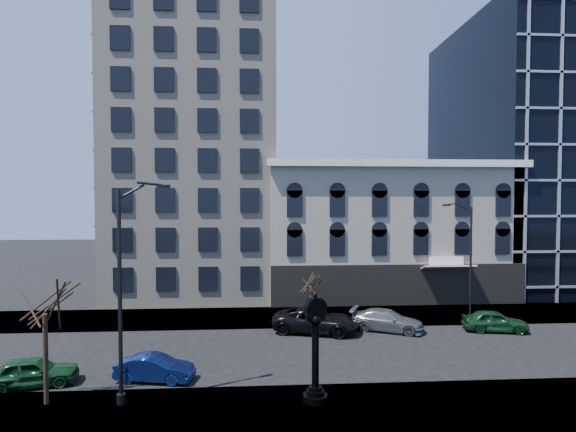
{
  "coord_description": "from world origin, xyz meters",
  "views": [
    {
      "loc": [
        0.04,
        -26.37,
        9.06
      ],
      "look_at": [
        2.0,
        4.0,
        8.0
      ],
      "focal_mm": 28.0,
      "sensor_mm": 36.0,
      "label": 1
    }
  ],
  "objects": [
    {
      "name": "street_clock",
      "position": [
        2.52,
        -6.82,
        2.31
      ],
      "size": [
        1.1,
        1.1,
        4.84
      ],
      "rotation": [
        0.0,
        0.0,
        0.39
      ],
      "color": "black",
      "rests_on": "sidewalk_near"
    },
    {
      "name": "bare_tree_near",
      "position": [
        -9.31,
        -6.31,
        4.95
      ],
      "size": [
        3.72,
        3.72,
        6.39
      ],
      "color": "#322319",
      "rests_on": "sidewalk_near"
    },
    {
      "name": "sidewalk_far",
      "position": [
        0.0,
        8.0,
        0.06
      ],
      "size": [
        160.0,
        6.0,
        0.12
      ],
      "primitive_type": "cube",
      "color": "gray",
      "rests_on": "ground"
    },
    {
      "name": "glass_office",
      "position": [
        32.0,
        20.91,
        14.0
      ],
      "size": [
        20.0,
        20.15,
        28.0
      ],
      "color": "black",
      "rests_on": "ground"
    },
    {
      "name": "car_far_a",
      "position": [
        3.93,
        3.96,
        0.82
      ],
      "size": [
        6.43,
        4.24,
        1.64
      ],
      "primitive_type": "imported",
      "rotation": [
        0.0,
        0.0,
        1.29
      ],
      "color": "black",
      "rests_on": "ground"
    },
    {
      "name": "victorian_row",
      "position": [
        12.0,
        15.89,
        6.0
      ],
      "size": [
        22.6,
        11.19,
        12.5
      ],
      "color": "#9B967F",
      "rests_on": "ground"
    },
    {
      "name": "car_near_b",
      "position": [
        -5.2,
        -3.75,
        0.64
      ],
      "size": [
        4.04,
        1.98,
        1.28
      ],
      "primitive_type": "imported",
      "rotation": [
        0.0,
        0.0,
        1.4
      ],
      "color": "#0C194C",
      "rests_on": "ground"
    },
    {
      "name": "street_lamp_near",
      "position": [
        -5.36,
        -6.23,
        7.64
      ],
      "size": [
        2.44,
        1.24,
        9.96
      ],
      "rotation": [
        0.0,
        0.0,
        0.4
      ],
      "color": "black",
      "rests_on": "sidewalk_near"
    },
    {
      "name": "car_near_a",
      "position": [
        -11.03,
        -4.02,
        0.71
      ],
      "size": [
        4.45,
        2.58,
        1.42
      ],
      "primitive_type": "imported",
      "rotation": [
        0.0,
        0.0,
        1.8
      ],
      "color": "#143F1E",
      "rests_on": "ground"
    },
    {
      "name": "bare_tree_far",
      "position": [
        3.86,
        6.28,
        3.24
      ],
      "size": [
        2.42,
        2.42,
        4.15
      ],
      "color": "#322319",
      "rests_on": "sidewalk_far"
    },
    {
      "name": "car_far_b",
      "position": [
        8.91,
        4.03,
        0.72
      ],
      "size": [
        5.39,
        3.89,
        1.45
      ],
      "primitive_type": "imported",
      "rotation": [
        0.0,
        0.0,
        1.15
      ],
      "color": "#595B60",
      "rests_on": "ground"
    },
    {
      "name": "street_lamp_far",
      "position": [
        15.15,
        6.01,
        6.86
      ],
      "size": [
        2.31,
        0.35,
        8.93
      ],
      "rotation": [
        0.0,
        0.0,
        3.12
      ],
      "color": "black",
      "rests_on": "sidewalk_far"
    },
    {
      "name": "car_far_c",
      "position": [
        16.3,
        3.38,
        0.73
      ],
      "size": [
        4.5,
        2.48,
        1.45
      ],
      "primitive_type": "imported",
      "rotation": [
        0.0,
        0.0,
        1.38
      ],
      "color": "#143F1E",
      "rests_on": "ground"
    },
    {
      "name": "ground",
      "position": [
        0.0,
        0.0,
        0.0
      ],
      "size": [
        160.0,
        160.0,
        0.0
      ],
      "primitive_type": "plane",
      "color": "black",
      "rests_on": "ground"
    },
    {
      "name": "sidewalk_near",
      "position": [
        0.0,
        -8.0,
        0.06
      ],
      "size": [
        160.0,
        6.0,
        0.12
      ],
      "primitive_type": "cube",
      "color": "gray",
      "rests_on": "ground"
    },
    {
      "name": "cream_tower",
      "position": [
        -6.11,
        18.88,
        19.32
      ],
      "size": [
        15.9,
        15.4,
        42.5
      ],
      "color": "#C2B79C",
      "rests_on": "ground"
    }
  ]
}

